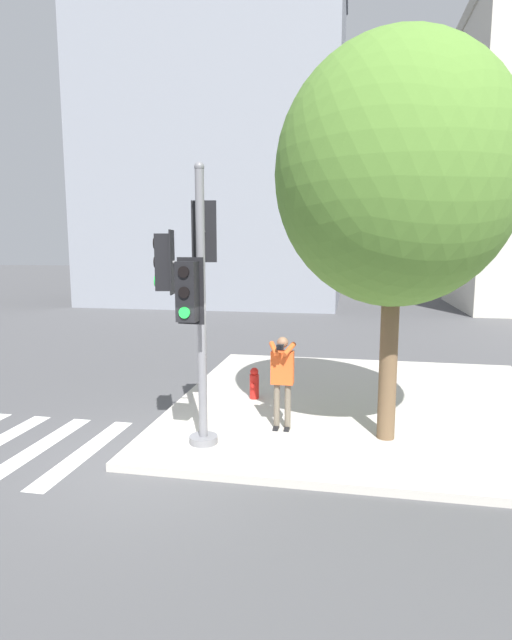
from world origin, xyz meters
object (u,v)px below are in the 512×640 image
(person_photographer, at_px, (282,374))
(fire_hydrant, at_px, (254,383))
(traffic_signal_pole, at_px, (192,286))
(street_tree, at_px, (396,175))

(person_photographer, xyz_separation_m, fire_hydrant, (-0.84, 1.70, -0.68))
(fire_hydrant, bearing_deg, traffic_signal_pole, -101.01)
(traffic_signal_pole, distance_m, person_photographer, 2.32)
(street_tree, relative_size, fire_hydrant, 9.56)
(person_photographer, distance_m, fire_hydrant, 2.01)
(traffic_signal_pole, distance_m, fire_hydrant, 3.54)
(street_tree, xyz_separation_m, fire_hydrant, (-2.66, 1.80, -4.07))
(traffic_signal_pole, height_order, street_tree, street_tree)
(traffic_signal_pole, distance_m, street_tree, 3.73)
(person_photographer, distance_m, street_tree, 3.85)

